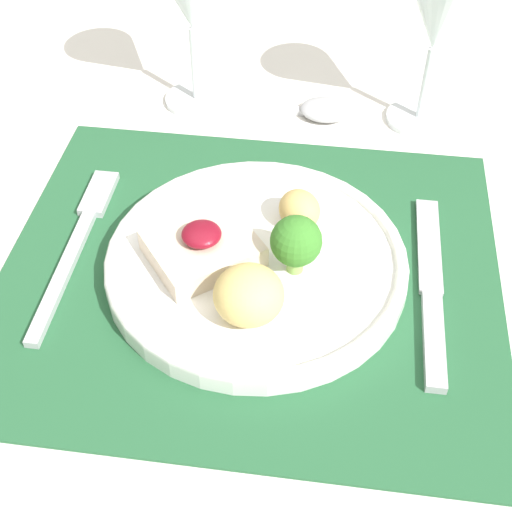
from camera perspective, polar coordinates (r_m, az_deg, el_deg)
The scene contains 7 objects.
dining_table at distance 0.68m, azimuth -0.43°, elevation -6.07°, with size 1.28×1.18×0.74m.
placemat at distance 0.62m, azimuth -0.47°, elevation -1.21°, with size 0.43×0.38×0.00m, color #235633.
dinner_plate at distance 0.60m, azimuth -0.11°, elevation -0.47°, with size 0.26×0.26×0.07m.
fork at distance 0.66m, azimuth -13.93°, elevation 1.51°, with size 0.02×0.22×0.01m.
knife at distance 0.61m, azimuth 13.86°, elevation -3.25°, with size 0.02×0.22×0.01m.
spoon at distance 0.80m, azimuth 4.15°, elevation 11.66°, with size 0.20×0.05×0.02m.
wine_glass_near at distance 0.75m, azimuth 14.43°, elevation 18.31°, with size 0.09×0.09×0.18m.
Camera 1 is at (0.06, -0.42, 1.19)m, focal length 50.00 mm.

